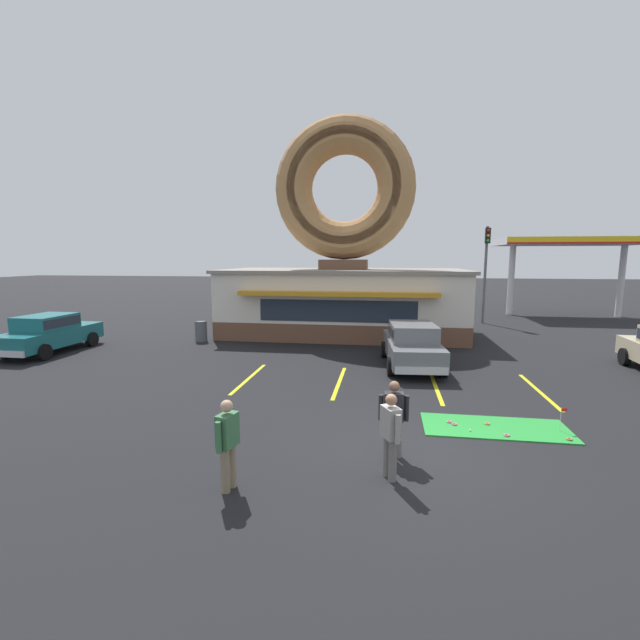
# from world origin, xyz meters

# --- Properties ---
(ground_plane) EXTENTS (160.00, 160.00, 0.00)m
(ground_plane) POSITION_xyz_m (0.00, 0.00, 0.00)
(ground_plane) COLOR black
(donut_shop_building) EXTENTS (12.30, 6.75, 10.96)m
(donut_shop_building) POSITION_xyz_m (-2.75, 13.94, 3.74)
(donut_shop_building) COLOR brown
(donut_shop_building) RESTS_ON ground
(putting_mat) EXTENTS (3.31, 1.41, 0.03)m
(putting_mat) POSITION_xyz_m (2.02, 1.83, 0.01)
(putting_mat) COLOR green
(putting_mat) RESTS_ON ground
(mini_donut_near_left) EXTENTS (0.13, 0.13, 0.04)m
(mini_donut_near_left) POSITION_xyz_m (2.15, 1.33, 0.05)
(mini_donut_near_left) COLOR #D8667F
(mini_donut_near_left) RESTS_ON putting_mat
(mini_donut_near_right) EXTENTS (0.13, 0.13, 0.04)m
(mini_donut_near_right) POSITION_xyz_m (1.10, 1.82, 0.05)
(mini_donut_near_right) COLOR #D8667F
(mini_donut_near_right) RESTS_ON putting_mat
(mini_donut_mid_left) EXTENTS (0.13, 0.13, 0.04)m
(mini_donut_mid_left) POSITION_xyz_m (1.88, 1.97, 0.05)
(mini_donut_mid_left) COLOR #D17F47
(mini_donut_mid_left) RESTS_ON putting_mat
(mini_donut_mid_centre) EXTENTS (0.13, 0.13, 0.04)m
(mini_donut_mid_centre) POSITION_xyz_m (1.00, 1.95, 0.05)
(mini_donut_mid_centre) COLOR #D8667F
(mini_donut_mid_centre) RESTS_ON putting_mat
(mini_donut_mid_right) EXTENTS (0.13, 0.13, 0.04)m
(mini_donut_mid_right) POSITION_xyz_m (3.43, 1.32, 0.05)
(mini_donut_mid_right) COLOR #A5724C
(mini_donut_mid_right) RESTS_ON putting_mat
(golf_ball) EXTENTS (0.04, 0.04, 0.04)m
(golf_ball) POSITION_xyz_m (1.40, 1.49, 0.05)
(golf_ball) COLOR white
(golf_ball) RESTS_ON putting_mat
(putting_flag_pin) EXTENTS (0.13, 0.01, 0.55)m
(putting_flag_pin) POSITION_xyz_m (3.46, 1.83, 0.44)
(putting_flag_pin) COLOR silver
(putting_flag_pin) RESTS_ON putting_mat
(car_grey) EXTENTS (2.24, 4.68, 1.60)m
(car_grey) POSITION_xyz_m (0.42, 7.40, 0.87)
(car_grey) COLOR slate
(car_grey) RESTS_ON ground
(car_teal) EXTENTS (2.00, 4.57, 1.60)m
(car_teal) POSITION_xyz_m (-14.49, 7.51, 0.87)
(car_teal) COLOR #196066
(car_teal) RESTS_ON ground
(pedestrian_blue_sweater_man) EXTENTS (0.39, 0.54, 1.57)m
(pedestrian_blue_sweater_man) POSITION_xyz_m (-0.44, -0.86, 0.87)
(pedestrian_blue_sweater_man) COLOR slate
(pedestrian_blue_sweater_man) RESTS_ON ground
(pedestrian_hooded_kid) EXTENTS (0.33, 0.58, 1.59)m
(pedestrian_hooded_kid) POSITION_xyz_m (-3.16, -1.66, 0.88)
(pedestrian_hooded_kid) COLOR #7F7056
(pedestrian_hooded_kid) RESTS_ON ground
(pedestrian_leather_jacket_man) EXTENTS (0.60, 0.26, 1.56)m
(pedestrian_leather_jacket_man) POSITION_xyz_m (-0.37, 0.01, 0.86)
(pedestrian_leather_jacket_man) COLOR slate
(pedestrian_leather_jacket_man) RESTS_ON ground
(trash_bin) EXTENTS (0.57, 0.57, 0.97)m
(trash_bin) POSITION_xyz_m (-9.23, 10.76, 0.50)
(trash_bin) COLOR #51565B
(trash_bin) RESTS_ON ground
(traffic_light_pole) EXTENTS (0.28, 0.47, 5.80)m
(traffic_light_pole) POSITION_xyz_m (5.31, 18.74, 3.71)
(traffic_light_pole) COLOR #595B60
(traffic_light_pole) RESTS_ON ground
(gas_station_canopy) EXTENTS (9.00, 4.46, 5.30)m
(gas_station_canopy) POSITION_xyz_m (11.53, 23.23, 4.86)
(gas_station_canopy) COLOR silver
(gas_station_canopy) RESTS_ON ground
(parking_stripe_far_left) EXTENTS (0.12, 3.60, 0.01)m
(parking_stripe_far_left) POSITION_xyz_m (-4.98, 5.00, 0.00)
(parking_stripe_far_left) COLOR yellow
(parking_stripe_far_left) RESTS_ON ground
(parking_stripe_left) EXTENTS (0.12, 3.60, 0.01)m
(parking_stripe_left) POSITION_xyz_m (-1.98, 5.00, 0.00)
(parking_stripe_left) COLOR yellow
(parking_stripe_left) RESTS_ON ground
(parking_stripe_mid_left) EXTENTS (0.12, 3.60, 0.01)m
(parking_stripe_mid_left) POSITION_xyz_m (1.02, 5.00, 0.00)
(parking_stripe_mid_left) COLOR yellow
(parking_stripe_mid_left) RESTS_ON ground
(parking_stripe_centre) EXTENTS (0.12, 3.60, 0.01)m
(parking_stripe_centre) POSITION_xyz_m (4.02, 5.00, 0.00)
(parking_stripe_centre) COLOR yellow
(parking_stripe_centre) RESTS_ON ground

